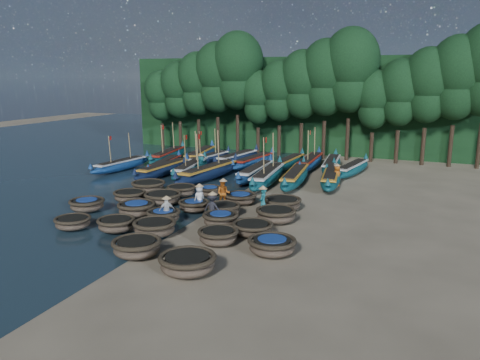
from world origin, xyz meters
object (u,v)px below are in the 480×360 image
at_px(long_boat_3, 191,168).
at_px(long_boat_15, 310,162).
at_px(coracle_8, 218,236).
at_px(coracle_9, 272,245).
at_px(long_boat_13, 254,161).
at_px(long_boat_4, 209,172).
at_px(coracle_22, 210,191).
at_px(coracle_23, 240,198).
at_px(long_boat_5, 256,172).
at_px(long_boat_0, 121,165).
at_px(long_boat_12, 237,158).
at_px(coracle_3, 137,247).
at_px(coracle_5, 73,222).
at_px(coracle_16, 163,198).
at_px(coracle_11, 137,208).
at_px(fisherman_5, 201,165).
at_px(coracle_14, 253,228).
at_px(long_boat_2, 163,169).
at_px(long_boat_7, 295,177).
at_px(long_boat_14, 288,163).
at_px(fisherman_4, 167,209).
at_px(long_boat_16, 331,164).
at_px(coracle_17, 194,205).
at_px(coracle_21, 181,190).
at_px(long_boat_11, 208,159).
at_px(coracle_7, 155,227).
at_px(coracle_15, 130,196).
at_px(fisherman_0, 200,197).
at_px(fisherman_1, 263,201).
at_px(coracle_13, 221,219).
at_px(long_boat_1, 165,165).
at_px(coracle_4, 188,263).
at_px(long_boat_10, 200,155).
at_px(coracle_12, 163,216).
at_px(long_boat_8, 331,177).
at_px(fisherman_6, 337,174).
at_px(coracle_19, 276,215).
at_px(long_boat_17, 352,169).
at_px(fisherman_3, 213,207).
at_px(coracle_20, 149,186).
at_px(coracle_6, 116,224).
at_px(coracle_18, 223,209).
at_px(fisherman_2, 223,193).

relative_size(long_boat_3, long_boat_15, 0.98).
distance_m(coracle_8, coracle_9, 2.85).
xyz_separation_m(long_boat_13, long_boat_15, (4.93, 1.06, 0.04)).
relative_size(coracle_9, long_boat_3, 0.29).
bearing_deg(long_boat_4, coracle_22, -55.61).
xyz_separation_m(coracle_23, long_boat_5, (-1.68, 7.56, 0.16)).
distance_m(long_boat_0, long_boat_12, 10.59).
bearing_deg(coracle_3, coracle_5, 159.40).
height_order(coracle_9, coracle_16, coracle_9).
distance_m(coracle_3, coracle_11, 6.37).
relative_size(long_boat_12, fisherman_5, 3.94).
xyz_separation_m(coracle_14, long_boat_2, (-12.05, 11.25, 0.14)).
bearing_deg(long_boat_7, long_boat_14, 105.39).
bearing_deg(fisherman_4, long_boat_15, -137.01).
bearing_deg(long_boat_16, coracle_17, -113.91).
relative_size(coracle_21, long_boat_15, 0.27).
distance_m(long_boat_4, long_boat_11, 6.54).
distance_m(coracle_7, long_boat_11, 20.04).
bearing_deg(coracle_17, long_boat_15, 78.31).
xyz_separation_m(coracle_15, fisherman_0, (5.16, -0.12, 0.44)).
height_order(long_boat_11, fisherman_1, long_boat_11).
relative_size(coracle_13, fisherman_5, 1.14).
bearing_deg(coracle_15, long_boat_7, 46.10).
distance_m(long_boat_1, long_boat_3, 3.12).
height_order(coracle_4, long_boat_10, long_boat_10).
distance_m(coracle_12, long_boat_11, 17.88).
height_order(long_boat_8, fisherman_1, fisherman_1).
xyz_separation_m(long_boat_5, fisherman_6, (6.45, -0.06, 0.31)).
xyz_separation_m(coracle_19, long_boat_17, (1.94, 14.87, 0.05)).
relative_size(coracle_4, fisherman_3, 1.47).
xyz_separation_m(coracle_16, coracle_22, (1.91, 2.97, -0.05)).
distance_m(coracle_16, coracle_20, 3.44).
relative_size(coracle_6, long_boat_2, 0.27).
relative_size(coracle_23, fisherman_4, 1.41).
relative_size(coracle_18, coracle_22, 1.04).
bearing_deg(long_boat_17, long_boat_4, -139.29).
distance_m(coracle_16, coracle_17, 2.68).
height_order(coracle_4, fisherman_5, fisherman_5).
bearing_deg(long_boat_17, fisherman_1, -91.91).
xyz_separation_m(long_boat_13, fisherman_2, (2.82, -13.16, 0.38)).
bearing_deg(coracle_11, coracle_16, 89.11).
bearing_deg(long_boat_3, long_boat_7, -9.48).
xyz_separation_m(long_boat_11, long_boat_14, (7.47, 0.89, 0.01)).
bearing_deg(long_boat_17, long_boat_16, 161.89).
xyz_separation_m(coracle_5, coracle_16, (1.91, 6.07, 0.06)).
xyz_separation_m(coracle_23, fisherman_1, (2.31, -2.22, 0.59)).
height_order(coracle_13, fisherman_1, fisherman_1).
height_order(coracle_17, long_boat_8, long_boat_8).
bearing_deg(coracle_13, long_boat_3, 124.41).
height_order(long_boat_4, fisherman_3, long_boat_4).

